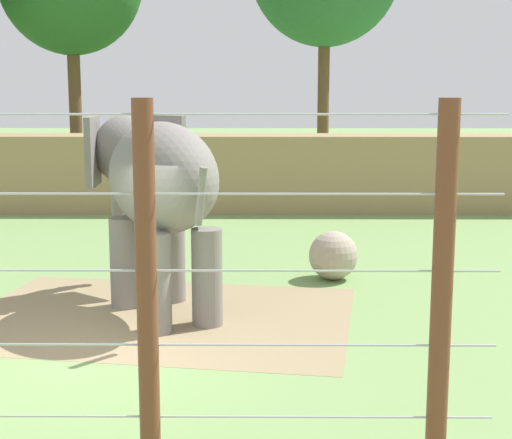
{
  "coord_description": "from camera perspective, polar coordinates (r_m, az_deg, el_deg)",
  "views": [
    {
      "loc": [
        2.41,
        -9.65,
        3.56
      ],
      "look_at": [
        2.32,
        2.92,
        1.4
      ],
      "focal_mm": 53.8,
      "sensor_mm": 36.0,
      "label": 1
    }
  ],
  "objects": [
    {
      "name": "elephant",
      "position": [
        12.21,
        -7.5,
        2.65
      ],
      "size": [
        2.85,
        3.86,
        3.12
      ],
      "color": "gray",
      "rests_on": "ground"
    },
    {
      "name": "embankment_wall",
      "position": [
        22.69,
        -5.7,
        3.49
      ],
      "size": [
        36.0,
        1.8,
        2.21
      ],
      "primitive_type": "cube",
      "color": "#997F56",
      "rests_on": "ground"
    },
    {
      "name": "dirt_patch",
      "position": [
        12.29,
        -7.23,
        -7.15
      ],
      "size": [
        6.56,
        5.14,
        0.01
      ],
      "primitive_type": "cube",
      "rotation": [
        0.0,
        0.0,
        -0.15
      ],
      "color": "#937F5B",
      "rests_on": "ground"
    },
    {
      "name": "ground_plane",
      "position": [
        10.56,
        -13.01,
        -10.21
      ],
      "size": [
        120.0,
        120.0,
        0.0
      ],
      "primitive_type": "plane",
      "color": "#759956"
    },
    {
      "name": "enrichment_ball",
      "position": [
        14.47,
        5.76,
        -2.67
      ],
      "size": [
        0.92,
        0.92,
        0.92
      ],
      "primitive_type": "sphere",
      "color": "tan",
      "rests_on": "ground"
    }
  ]
}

